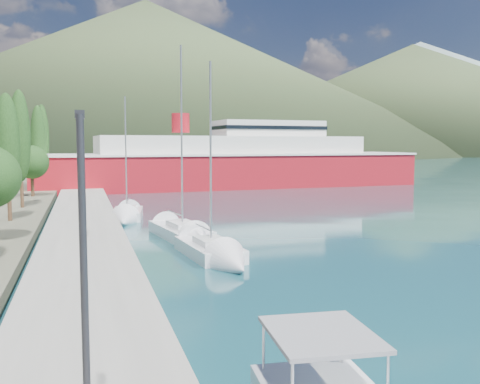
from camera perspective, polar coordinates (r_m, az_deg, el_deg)
name	(u,v)px	position (r m, az deg, el deg)	size (l,w,h in m)	color
ground	(120,170)	(136.78, -12.72, 2.34)	(1400.00, 1400.00, 0.00)	#16454F
quay	(83,222)	(42.75, -16.38, -3.07)	(5.00, 88.00, 0.80)	gray
hills_far	(208,85)	(655.85, -3.46, 11.33)	(1480.00, 900.00, 180.00)	gray
hills_near	(230,87)	(405.57, -1.12, 11.18)	(1010.00, 520.00, 115.00)	#3C4C2B
tree_row	(17,148)	(48.46, -22.72, 4.37)	(3.66, 61.50, 11.16)	#47301E
lamp_posts	(82,184)	(31.27, -16.48, 0.78)	(0.15, 45.66, 6.06)	#2D2D33
sailboat_near	(221,257)	(28.76, -2.05, -6.96)	(3.25, 8.42, 11.80)	silver
sailboat_mid	(192,238)	(34.61, -5.14, -4.90)	(3.91, 9.84, 13.78)	silver
sailboat_far	(126,217)	(45.04, -12.09, -2.68)	(3.54, 7.95, 11.28)	silver
ferry	(234,164)	(79.24, -0.65, 3.02)	(57.47, 15.90, 11.28)	maroon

